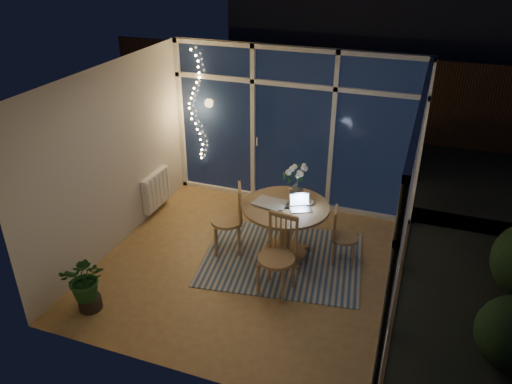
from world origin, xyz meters
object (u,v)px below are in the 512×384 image
chair_right (345,236)px  chair_front (276,257)px  dining_table (285,231)px  chair_left (227,219)px  flower_vase (296,188)px  potted_plant (86,283)px  laptop (301,203)px

chair_right → chair_front: chair_front is taller
dining_table → chair_left: size_ratio=1.14×
chair_right → chair_front: (-0.68, -0.93, 0.11)m
flower_vase → potted_plant: size_ratio=0.28×
laptop → dining_table: bearing=144.3°
chair_right → potted_plant: size_ratio=1.10×
dining_table → chair_right: 0.82m
dining_table → laptop: (0.21, -0.03, 0.51)m
laptop → flower_vase: bearing=87.2°
potted_plant → chair_front: bearing=28.0°
flower_vase → dining_table: bearing=-96.9°
chair_front → flower_vase: chair_front is taller
potted_plant → flower_vase: bearing=49.2°
laptop → flower_vase: flower_vase is taller
dining_table → chair_front: bearing=-80.8°
chair_front → potted_plant: size_ratio=1.40×
chair_left → flower_vase: chair_left is taller
laptop → potted_plant: 2.86m
chair_right → flower_vase: (-0.77, 0.23, 0.49)m
chair_left → laptop: chair_left is taller
chair_left → potted_plant: bearing=-55.5°
chair_right → flower_vase: bearing=65.5°
chair_left → chair_right: bearing=76.2°
dining_table → chair_front: size_ratio=1.11×
chair_left → potted_plant: 2.05m
chair_left → potted_plant: chair_left is taller
chair_right → potted_plant: (-2.71, -2.01, -0.04)m
dining_table → chair_left: bearing=-169.2°
potted_plant → chair_left: bearing=57.9°
flower_vase → potted_plant: flower_vase is taller
chair_front → chair_right: bearing=60.6°
dining_table → chair_right: (0.81, 0.12, 0.02)m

